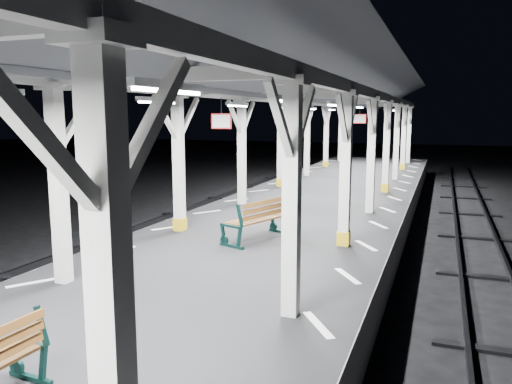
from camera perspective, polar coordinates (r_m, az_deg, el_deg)
The scene contains 8 objects.
ground at distance 10.07m, azimuth -3.99°, elevation -13.43°, with size 120.00×120.00×0.00m, color black.
platform at distance 9.89m, azimuth -4.02°, elevation -10.75°, with size 6.00×50.00×1.00m, color black.
hazard_stripes_left at distance 10.95m, azimuth -15.87°, elevation -6.37°, with size 1.00×48.00×0.01m, color silver.
hazard_stripes_right at distance 9.04m, azimuth 10.42°, elevation -9.42°, with size 1.00×48.00×0.01m, color silver.
track_left at distance 12.84m, azimuth -25.01°, elevation -8.92°, with size 2.20×60.00×0.16m.
track_right at distance 9.32m, azimuth 26.49°, elevation -15.76°, with size 2.20×60.00×0.16m.
canopy at distance 9.34m, azimuth -4.35°, elevation 13.39°, with size 5.40×49.00×4.65m.
bench_mid at distance 11.19m, azimuth 0.58°, elevation -3.00°, with size 1.21×1.91×0.97m.
Camera 1 is at (3.90, -8.47, 3.81)m, focal length 35.00 mm.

